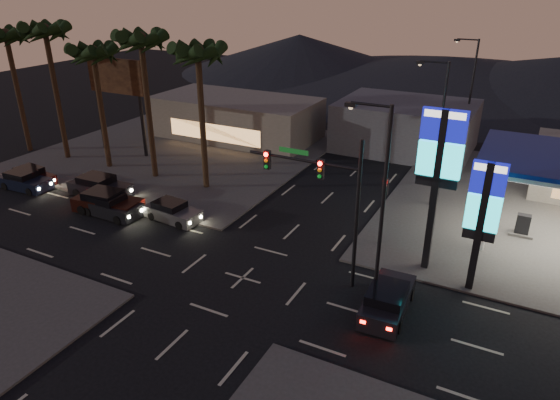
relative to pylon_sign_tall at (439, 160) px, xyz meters
The scene contains 26 objects.
ground 11.97m from the pylon_sign_tall, 147.09° to the right, with size 140.00×140.00×0.00m, color black.
corner_lot_nw 27.40m from the pylon_sign_tall, 156.80° to the left, with size 24.00×24.00×0.12m, color #47443F.
pylon_sign_tall is the anchor object (origin of this frame).
pylon_sign_short 3.20m from the pylon_sign_tall, 21.80° to the right, with size 1.60×0.35×7.00m.
traffic_signal_mast 6.02m from the pylon_sign_tall, 143.48° to the right, with size 6.10×0.39×8.00m.
pedestal_signal 4.82m from the pylon_sign_tall, 153.73° to the left, with size 0.32×0.39×4.30m.
streetlight_near 4.86m from the pylon_sign_tall, 110.76° to the right, with size 2.14×0.25×10.00m.
streetlight_mid 8.70m from the pylon_sign_tall, 101.35° to the left, with size 2.14×0.25×10.00m.
streetlight_far 22.57m from the pylon_sign_tall, 94.34° to the left, with size 2.14×0.25×10.00m.
palm_a 18.21m from the pylon_sign_tall, 167.12° to the left, with size 4.41×4.41×10.86m.
palm_b 23.13m from the pylon_sign_tall, 169.92° to the left, with size 4.41×4.41×11.46m.
palm_c 27.90m from the pylon_sign_tall, behind, with size 4.41×4.41×10.26m.
palm_d 32.96m from the pylon_sign_tall, behind, with size 4.41×4.41×11.66m.
palm_e 37.85m from the pylon_sign_tall, behind, with size 4.41×4.41×11.06m.
billboard 29.95m from the pylon_sign_tall, 165.50° to the left, with size 6.00×0.30×8.50m.
building_far_west 28.25m from the pylon_sign_tall, 143.75° to the left, with size 16.00×8.00×4.00m, color #726B5B.
building_far_mid 21.91m from the pylon_sign_tall, 107.59° to the left, with size 12.00×9.00×4.40m, color #4C4C51.
hill_left 64.06m from the pylon_sign_tall, 121.58° to the left, with size 40.00×40.00×6.00m, color black.
hill_center 55.33m from the pylon_sign_tall, 98.86° to the left, with size 60.00×60.00×4.00m, color black.
car_lane_a_front 21.48m from the pylon_sign_tall, behind, with size 4.47×1.97×1.44m.
car_lane_a_mid 21.89m from the pylon_sign_tall, behind, with size 4.97×2.43×1.57m.
car_lane_a_rear 30.35m from the pylon_sign_tall, behind, with size 4.31×1.95×1.38m.
car_lane_b_front 17.36m from the pylon_sign_tall, behind, with size 4.12×2.00×1.31m.
car_lane_b_mid 24.24m from the pylon_sign_tall, behind, with size 4.83×2.17×1.55m.
car_lane_b_rear 30.67m from the pylon_sign_tall, behind, with size 4.17×2.01×1.32m.
suv_station 7.54m from the pylon_sign_tall, 98.83° to the right, with size 2.06×4.47×1.46m.
Camera 1 is at (12.25, -19.35, 14.85)m, focal length 32.00 mm.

